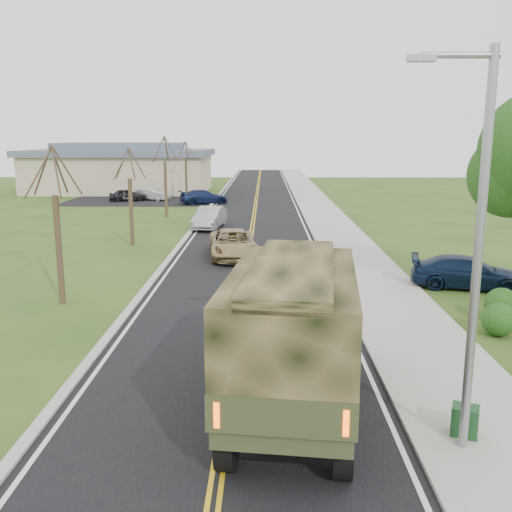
{
  "coord_description": "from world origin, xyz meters",
  "views": [
    {
      "loc": [
        0.9,
        -11.29,
        6.37
      ],
      "look_at": [
        0.55,
        10.46,
        1.8
      ],
      "focal_mm": 40.0,
      "sensor_mm": 36.0,
      "label": 1
    }
  ],
  "objects_px": {
    "suv_champagne": "(233,244)",
    "sedan_silver": "(210,218)",
    "utility_box_far": "(465,421)",
    "military_truck": "(294,325)",
    "pickup_navy": "(468,272)"
  },
  "relations": [
    {
      "from": "military_truck",
      "to": "sedan_silver",
      "type": "xyz_separation_m",
      "value": [
        -4.57,
        27.26,
        -1.38
      ]
    },
    {
      "from": "sedan_silver",
      "to": "utility_box_far",
      "type": "relative_size",
      "value": 7.05
    },
    {
      "from": "sedan_silver",
      "to": "pickup_navy",
      "type": "xyz_separation_m",
      "value": [
        12.56,
        -15.94,
        -0.07
      ]
    },
    {
      "from": "suv_champagne",
      "to": "sedan_silver",
      "type": "height_order",
      "value": "sedan_silver"
    },
    {
      "from": "sedan_silver",
      "to": "pickup_navy",
      "type": "height_order",
      "value": "sedan_silver"
    },
    {
      "from": "military_truck",
      "to": "suv_champagne",
      "type": "distance_m",
      "value": 17.68
    },
    {
      "from": "military_truck",
      "to": "pickup_navy",
      "type": "relative_size",
      "value": 1.64
    },
    {
      "from": "suv_champagne",
      "to": "utility_box_far",
      "type": "bearing_deg",
      "value": -79.03
    },
    {
      "from": "military_truck",
      "to": "suv_champagne",
      "type": "height_order",
      "value": "military_truck"
    },
    {
      "from": "suv_champagne",
      "to": "pickup_navy",
      "type": "distance_m",
      "value": 12.05
    },
    {
      "from": "suv_champagne",
      "to": "sedan_silver",
      "type": "distance_m",
      "value": 10.04
    },
    {
      "from": "sedan_silver",
      "to": "utility_box_far",
      "type": "bearing_deg",
      "value": -66.22
    },
    {
      "from": "pickup_navy",
      "to": "utility_box_far",
      "type": "xyz_separation_m",
      "value": [
        -4.38,
        -12.54,
        -0.26
      ]
    },
    {
      "from": "suv_champagne",
      "to": "pickup_navy",
      "type": "relative_size",
      "value": 1.13
    },
    {
      "from": "military_truck",
      "to": "sedan_silver",
      "type": "height_order",
      "value": "military_truck"
    }
  ]
}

